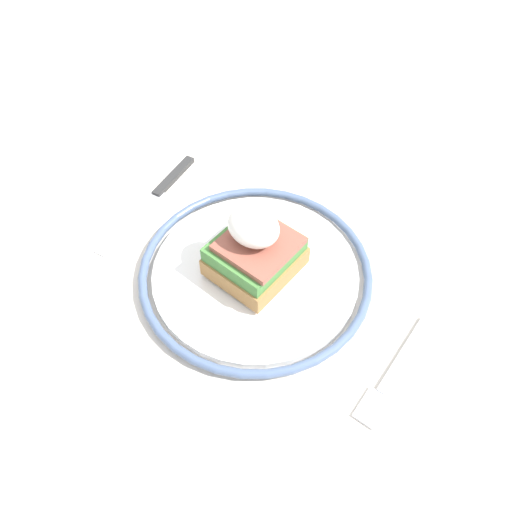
{
  "coord_description": "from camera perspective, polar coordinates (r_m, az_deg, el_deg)",
  "views": [
    {
      "loc": [
        -0.24,
        0.26,
        1.21
      ],
      "look_at": [
        -0.02,
        -0.0,
        0.78
      ],
      "focal_mm": 35.0,
      "sensor_mm": 36.0,
      "label": 1
    }
  ],
  "objects": [
    {
      "name": "knife",
      "position": [
        0.67,
        -11.31,
        6.85
      ],
      "size": [
        0.05,
        0.19,
        0.01
      ],
      "color": "#2D2D2D",
      "rests_on": "dining_table"
    },
    {
      "name": "ground_plane",
      "position": [
        1.26,
        -0.93,
        -22.17
      ],
      "size": [
        6.0,
        6.0,
        0.0
      ],
      "primitive_type": "plane",
      "color": "#B2ADA3"
    },
    {
      "name": "dining_table",
      "position": [
        0.69,
        -1.58,
        -7.67
      ],
      "size": [
        0.94,
        0.7,
        0.75
      ],
      "color": "beige",
      "rests_on": "ground_plane"
    },
    {
      "name": "fork",
      "position": [
        0.53,
        15.29,
        -12.86
      ],
      "size": [
        0.02,
        0.14,
        0.0
      ],
      "color": "silver",
      "rests_on": "dining_table"
    },
    {
      "name": "sandwich",
      "position": [
        0.54,
        -0.13,
        0.83
      ],
      "size": [
        0.08,
        0.09,
        0.09
      ],
      "color": "#9E703D",
      "rests_on": "plate"
    },
    {
      "name": "plate",
      "position": [
        0.57,
        -0.0,
        -1.71
      ],
      "size": [
        0.27,
        0.27,
        0.02
      ],
      "color": "white",
      "rests_on": "dining_table"
    }
  ]
}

